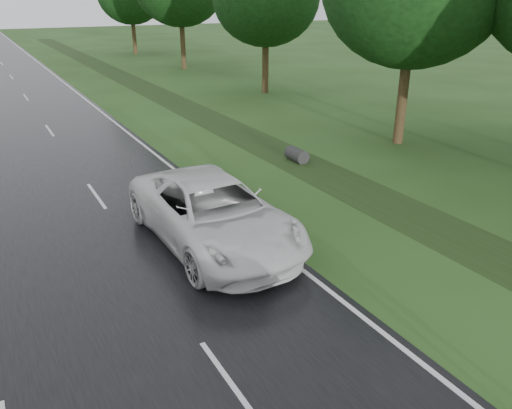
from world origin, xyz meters
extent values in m
cube|color=silver|center=(6.75, 45.00, 0.04)|extent=(0.12, 180.00, 0.01)
cube|color=#1D3113|center=(11.50, 20.00, 0.00)|extent=(2.20, 120.00, 0.01)
cylinder|color=#2D2D2D|center=(11.50, 10.00, 0.25)|extent=(0.56, 1.00, 0.56)
cylinder|color=#3C2C18|center=(17.00, 10.00, 1.92)|extent=(0.44, 0.44, 3.84)
cylinder|color=#3C2C18|center=(18.20, 24.00, 1.76)|extent=(0.44, 0.44, 3.52)
cylinder|color=#3C2C18|center=(17.80, 38.00, 2.08)|extent=(0.44, 0.44, 4.16)
cylinder|color=#3C2C18|center=(17.50, 52.00, 1.84)|extent=(0.44, 0.44, 3.68)
imported|color=silver|center=(5.50, 5.00, 0.91)|extent=(3.03, 6.35, 1.75)
camera|label=1|loc=(0.59, -6.05, 6.21)|focal=35.00mm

